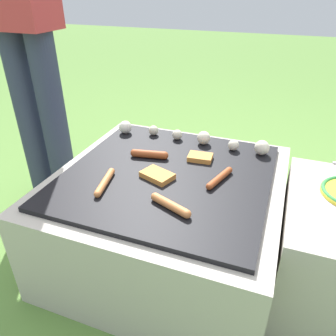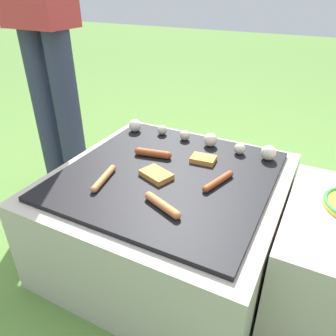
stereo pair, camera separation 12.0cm
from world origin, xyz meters
name	(u,v)px [view 1 (the left image)]	position (x,y,z in m)	size (l,w,h in m)	color
ground_plane	(168,253)	(0.00, 0.00, 0.00)	(14.00, 14.00, 0.00)	#567F38
grill	(168,216)	(0.00, 0.00, 0.20)	(0.83, 0.83, 0.41)	#B2AA9E
sausage_front_center	(220,178)	(0.19, 0.01, 0.42)	(0.07, 0.16, 0.02)	#93421E
sausage_back_center	(149,154)	(-0.11, 0.08, 0.42)	(0.15, 0.05, 0.03)	#93421E
sausage_back_right	(105,182)	(-0.18, -0.16, 0.42)	(0.05, 0.17, 0.02)	#C6753D
sausage_front_right	(170,205)	(0.08, -0.20, 0.42)	(0.15, 0.08, 0.03)	#C6753D
bread_slice_right	(157,175)	(-0.02, -0.05, 0.42)	(0.13, 0.11, 0.02)	#D18438
bread_slice_left	(200,157)	(0.08, 0.14, 0.42)	(0.10, 0.08, 0.02)	#D18438
mushroom_row	(193,137)	(0.01, 0.28, 0.43)	(0.68, 0.08, 0.06)	silver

